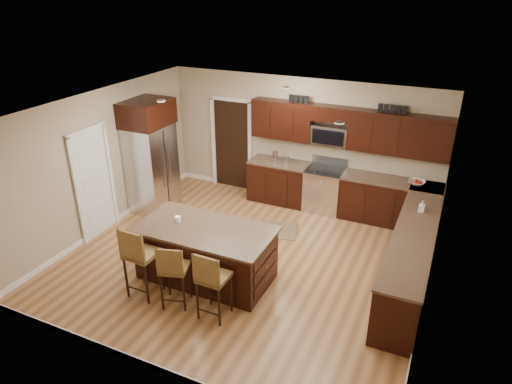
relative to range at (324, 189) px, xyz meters
The scene contains 23 objects.
floor 2.59m from the range, 105.51° to the right, with size 6.00×6.00×0.00m, color #A16C3F.
ceiling 3.38m from the range, 105.51° to the right, with size 6.00×6.00×0.00m, color silver.
wall_back 1.15m from the range, 156.28° to the left, with size 6.00×6.00×0.00m, color tan.
wall_left 4.51m from the range, 146.33° to the right, with size 5.50×5.50×0.00m, color tan.
wall_right 3.49m from the range, 46.57° to the right, with size 5.50×5.50×0.00m, color tan.
base_cabinets 1.58m from the range, 39.46° to the right, with size 4.02×3.96×0.92m.
upper_cabinets 1.42m from the range, 20.23° to the left, with size 4.00×0.33×0.80m.
range is the anchor object (origin of this frame).
microwave 1.16m from the range, 90.00° to the left, with size 0.76×0.31×0.40m, color silver.
doorway 2.41m from the range, behind, with size 0.85×0.03×2.06m, color black.
pantry_door 4.61m from the range, 143.07° to the right, with size 0.03×0.80×2.04m, color white.
letter_decor 1.84m from the range, 31.31° to the left, with size 2.20×0.03×0.15m, color black, non-canonical shape.
island 3.33m from the range, 107.93° to the right, with size 2.20×1.15×0.92m.
stool_left 4.37m from the range, 112.67° to the right, with size 0.46×0.46×1.20m.
stool_mid 4.16m from the range, 105.07° to the right, with size 0.49×0.49×1.06m.
stool_right 4.04m from the range, 96.20° to the right, with size 0.42×0.42×1.11m.
refrigerator 3.68m from the range, 156.26° to the right, with size 0.79×0.98×2.35m.
floor_mat 1.53m from the range, 117.11° to the right, with size 1.01×0.67×0.01m, color brown.
fruit_bowl 1.87m from the range, ahead, with size 0.31×0.31×0.08m, color silver.
soap_bottle 2.38m from the range, 29.52° to the right, with size 0.09×0.09×0.20m, color #B2B2B2.
canister_tall 1.26m from the range, behind, with size 0.12×0.12×0.22m, color silver.
canister_short 1.01m from the range, behind, with size 0.11×0.11×0.15m, color silver.
island_jar 3.55m from the range, 115.70° to the right, with size 0.10×0.10×0.10m, color white.
Camera 1 is at (3.01, -6.09, 4.51)m, focal length 32.00 mm.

